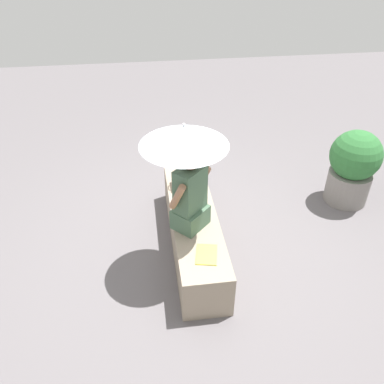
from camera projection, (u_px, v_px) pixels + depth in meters
ground_plane at (193, 245)px, 4.64m from camera, size 14.00×14.00×0.00m
stone_bench at (194, 229)px, 4.49m from camera, size 2.06×0.49×0.49m
person_seated at (190, 195)px, 3.95m from camera, size 0.47×0.47×0.90m
parasol at (184, 136)px, 3.56m from camera, size 0.83×0.83×1.18m
handbag_black at (182, 175)px, 4.70m from camera, size 0.22×0.17×0.30m
magazine at (207, 254)px, 3.81m from camera, size 0.32×0.25×0.01m
planter_near at (353, 166)px, 5.07m from camera, size 0.64×0.64×1.01m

